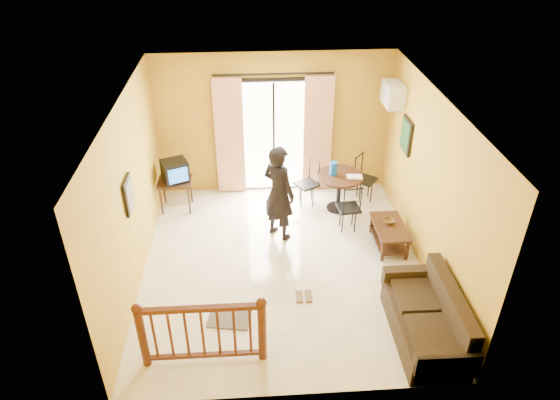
{
  "coord_description": "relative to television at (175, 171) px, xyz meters",
  "views": [
    {
      "loc": [
        -0.48,
        -6.38,
        5.24
      ],
      "look_at": [
        -0.03,
        0.2,
        1.12
      ],
      "focal_mm": 32.0,
      "sensor_mm": 36.0,
      "label": 1
    }
  ],
  "objects": [
    {
      "name": "picture_left",
      "position": [
        -0.35,
        -2.03,
        0.73
      ],
      "size": [
        0.05,
        0.42,
        0.52
      ],
      "color": "black",
      "rests_on": "room_shell"
    },
    {
      "name": "botanical_print",
      "position": [
        4.08,
        -0.53,
        0.83
      ],
      "size": [
        0.05,
        0.5,
        0.6
      ],
      "color": "black",
      "rests_on": "room_shell"
    },
    {
      "name": "room_shell",
      "position": [
        1.87,
        -1.83,
        0.89
      ],
      "size": [
        5.0,
        5.0,
        5.0
      ],
      "color": "white",
      "rests_on": "ground"
    },
    {
      "name": "doormat",
      "position": [
        1.01,
        -3.01,
        -0.81
      ],
      "size": [
        0.66,
        0.5,
        0.02
      ],
      "primitive_type": "cube",
      "rotation": [
        0.0,
        0.0,
        -0.18
      ],
      "color": "#564C44",
      "rests_on": "ground"
    },
    {
      "name": "sofa",
      "position": [
        3.72,
        -3.52,
        -0.51
      ],
      "size": [
        0.81,
        1.72,
        0.82
      ],
      "rotation": [
        0.0,
        0.0,
        -0.01
      ],
      "color": "black",
      "rests_on": "ground"
    },
    {
      "name": "dining_chairs",
      "position": [
        3.06,
        -0.28,
        -0.82
      ],
      "size": [
        1.71,
        1.47,
        0.95
      ],
      "color": "black",
      "rests_on": "ground"
    },
    {
      "name": "serving_tray",
      "position": [
        3.3,
        -0.31,
        -0.08
      ],
      "size": [
        0.29,
        0.2,
        0.02
      ],
      "primitive_type": "cube",
      "rotation": [
        0.0,
        0.0,
        -0.06
      ],
      "color": "#EDE2CA",
      "rests_on": "dining_table"
    },
    {
      "name": "tv_table",
      "position": [
        -0.03,
        0.0,
        -0.28
      ],
      "size": [
        0.62,
        0.51,
        0.62
      ],
      "color": "black",
      "rests_on": "ground"
    },
    {
      "name": "sandals",
      "position": [
        2.13,
        -2.64,
        -0.8
      ],
      "size": [
        0.25,
        0.25,
        0.03
      ],
      "color": "#513C1C",
      "rests_on": "ground"
    },
    {
      "name": "television",
      "position": [
        0.0,
        0.0,
        0.0
      ],
      "size": [
        0.57,
        0.54,
        0.4
      ],
      "rotation": [
        0.0,
        0.0,
        0.4
      ],
      "color": "black",
      "rests_on": "tv_table"
    },
    {
      "name": "stair_balustrade",
      "position": [
        0.72,
        -3.73,
        -0.25
      ],
      "size": [
        1.63,
        0.13,
        1.04
      ],
      "color": "#471E0F",
      "rests_on": "ground"
    },
    {
      "name": "coffee_table",
      "position": [
        3.72,
        -1.44,
        -0.55
      ],
      "size": [
        0.51,
        0.92,
        0.41
      ],
      "color": "black",
      "rests_on": "ground"
    },
    {
      "name": "ground",
      "position": [
        1.87,
        -1.83,
        -0.82
      ],
      "size": [
        5.0,
        5.0,
        0.0
      ],
      "primitive_type": "plane",
      "color": "beige",
      "rests_on": "ground"
    },
    {
      "name": "air_conditioner",
      "position": [
        3.96,
        0.12,
        1.33
      ],
      "size": [
        0.31,
        0.6,
        0.4
      ],
      "color": "white",
      "rests_on": "room_shell"
    },
    {
      "name": "balcony_door",
      "position": [
        1.87,
        0.6,
        0.37
      ],
      "size": [
        2.25,
        0.14,
        2.46
      ],
      "color": "black",
      "rests_on": "ground"
    },
    {
      "name": "standing_person",
      "position": [
        1.86,
        -0.99,
        0.05
      ],
      "size": [
        0.74,
        0.74,
        1.74
      ],
      "primitive_type": "imported",
      "rotation": [
        0.0,
        0.0,
        2.37
      ],
      "color": "black",
      "rests_on": "ground"
    },
    {
      "name": "dining_table",
      "position": [
        3.05,
        -0.21,
        -0.24
      ],
      "size": [
        0.88,
        0.88,
        0.73
      ],
      "color": "black",
      "rests_on": "ground"
    },
    {
      "name": "water_jug",
      "position": [
        2.92,
        -0.18,
        0.04
      ],
      "size": [
        0.14,
        0.14,
        0.26
      ],
      "primitive_type": "cylinder",
      "color": "#124EAD",
      "rests_on": "dining_table"
    },
    {
      "name": "bowl",
      "position": [
        3.72,
        -1.35,
        -0.38
      ],
      "size": [
        0.23,
        0.23,
        0.06
      ],
      "primitive_type": "imported",
      "rotation": [
        0.0,
        0.0,
        -0.23
      ],
      "color": "#513C1C",
      "rests_on": "coffee_table"
    }
  ]
}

